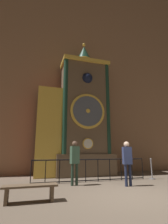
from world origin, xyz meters
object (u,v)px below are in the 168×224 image
stanchion_post (152,172)px  visitor_bench (30,190)px  visitor_far (127,159)px  clock_tower (77,117)px  visitor_near (75,158)px

stanchion_post → visitor_bench: (-5.67, -2.39, 0.01)m
visitor_far → stanchion_post: (2.03, 1.23, -0.72)m
stanchion_post → visitor_bench: bearing=-157.1°
clock_tower → stanchion_post: 4.89m
visitor_far → visitor_bench: 3.89m
clock_tower → visitor_bench: clock_tower is taller
clock_tower → visitor_bench: size_ratio=5.76×
visitor_bench → clock_tower: bearing=61.7°
visitor_near → stanchion_post: 4.09m
clock_tower → visitor_far: size_ratio=4.86×
clock_tower → stanchion_post: (3.20, -2.20, -2.96)m
clock_tower → stanchion_post: size_ratio=8.49×
clock_tower → visitor_near: size_ratio=4.78×
clock_tower → visitor_far: clock_tower is taller
stanchion_post → visitor_far: bearing=-148.7°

